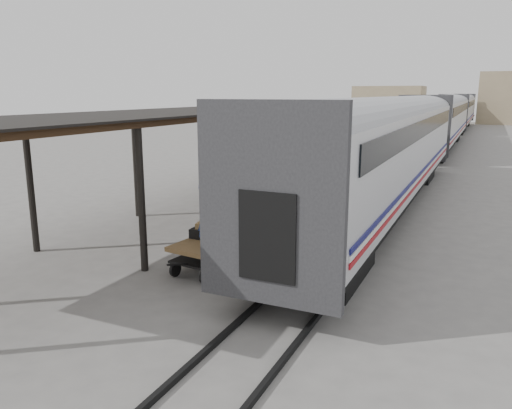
{
  "coord_description": "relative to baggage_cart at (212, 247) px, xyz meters",
  "views": [
    {
      "loc": [
        6.9,
        -12.54,
        4.78
      ],
      "look_at": [
        1.13,
        -0.05,
        1.7
      ],
      "focal_mm": 35.0,
      "sensor_mm": 36.0,
      "label": 1
    }
  ],
  "objects": [
    {
      "name": "ground",
      "position": [
        -0.3,
        1.16,
        -0.65
      ],
      "size": [
        160.0,
        160.0,
        0.0
      ],
      "primitive_type": "plane",
      "color": "slate",
      "rests_on": "ground"
    },
    {
      "name": "rails",
      "position": [
        2.9,
        35.16,
        -0.59
      ],
      "size": [
        1.54,
        150.0,
        0.12
      ],
      "color": "black",
      "rests_on": "ground"
    },
    {
      "name": "suitcase_stack",
      "position": [
        -0.07,
        0.34,
        0.4
      ],
      "size": [
        1.33,
        1.11,
        0.56
      ],
      "rotation": [
        0.0,
        0.0,
        -0.13
      ],
      "color": "#343336",
      "rests_on": "baggage_cart"
    },
    {
      "name": "baggage_cart",
      "position": [
        0.0,
        0.0,
        0.0
      ],
      "size": [
        1.55,
        2.54,
        0.86
      ],
      "rotation": [
        0.0,
        0.0,
        -0.13
      ],
      "color": "brown",
      "rests_on": "ground"
    },
    {
      "name": "train",
      "position": [
        2.9,
        34.95,
        2.04
      ],
      "size": [
        3.45,
        76.01,
        4.01
      ],
      "color": "silver",
      "rests_on": "ground"
    },
    {
      "name": "porter",
      "position": [
        0.25,
        -0.65,
        1.06
      ],
      "size": [
        0.42,
        0.63,
        1.7
      ],
      "primitive_type": "imported",
      "rotation": [
        0.0,
        0.0,
        1.55
      ],
      "color": "navy",
      "rests_on": "baggage_cart"
    },
    {
      "name": "canopy",
      "position": [
        -3.7,
        25.16,
        3.36
      ],
      "size": [
        4.9,
        64.3,
        4.15
      ],
      "color": "#422B19",
      "rests_on": "ground"
    },
    {
      "name": "building_left",
      "position": [
        -10.3,
        83.16,
        2.35
      ],
      "size": [
        12.0,
        8.0,
        6.0
      ],
      "primitive_type": "cube",
      "color": "tan",
      "rests_on": "ground"
    },
    {
      "name": "luggage_tug",
      "position": [
        -2.74,
        18.04,
        0.01
      ],
      "size": [
        1.56,
        1.89,
        1.45
      ],
      "rotation": [
        0.0,
        0.0,
        0.42
      ],
      "color": "maroon",
      "rests_on": "ground"
    },
    {
      "name": "pedestrian",
      "position": [
        -3.71,
        19.28,
        0.13
      ],
      "size": [
        0.93,
        0.41,
        1.56
      ],
      "primitive_type": "imported",
      "rotation": [
        0.0,
        0.0,
        3.11
      ],
      "color": "black",
      "rests_on": "ground"
    }
  ]
}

